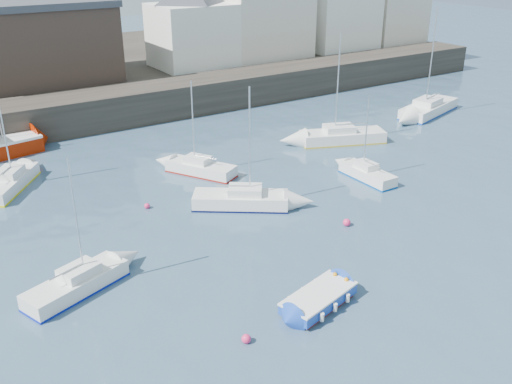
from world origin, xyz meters
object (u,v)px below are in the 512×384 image
blue_dinghy (319,299)px  sailboat_h (9,182)px  sailboat_c (367,173)px  buoy_mid (347,226)px  buoy_far (147,208)px  sailboat_d (342,136)px  buoy_near (246,342)px  sailboat_f (201,168)px  sailboat_b (241,199)px  sailboat_g (429,108)px  sailboat_a (77,283)px

blue_dinghy → sailboat_h: (-9.08, 21.96, 0.08)m
sailboat_c → buoy_mid: size_ratio=13.02×
blue_dinghy → buoy_far: bearing=100.1°
sailboat_d → buoy_near: size_ratio=21.56×
sailboat_f → buoy_mid: sailboat_f is taller
sailboat_d → buoy_far: size_ratio=24.68×
sailboat_b → buoy_far: (-5.10, 3.01, -0.50)m
sailboat_b → sailboat_f: 6.26m
blue_dinghy → buoy_near: blue_dinghy is taller
sailboat_b → sailboat_g: size_ratio=0.78×
sailboat_b → sailboat_c: size_ratio=1.30×
sailboat_g → buoy_far: bearing=-171.0°
sailboat_f → sailboat_h: bearing=158.9°
sailboat_b → buoy_far: bearing=149.4°
sailboat_a → sailboat_f: bearing=40.1°
sailboat_b → buoy_near: 13.28m
sailboat_g → sailboat_d: bearing=-171.3°
sailboat_f → buoy_far: (-5.51, -3.23, -0.47)m
sailboat_h → buoy_mid: size_ratio=16.53×
blue_dinghy → sailboat_d: (16.14, 17.09, 0.13)m
sailboat_c → buoy_mid: sailboat_c is taller
sailboat_d → buoy_far: 18.89m
sailboat_c → sailboat_h: sailboat_h is taller
blue_dinghy → sailboat_a: 11.52m
sailboat_d → buoy_near: 26.78m
sailboat_b → buoy_mid: bearing=-55.4°
sailboat_b → sailboat_g: bearing=17.0°
sailboat_f → buoy_near: 19.08m
sailboat_b → sailboat_h: (-11.68, 10.92, -0.01)m
sailboat_g → blue_dinghy: bearing=-146.5°
sailboat_a → sailboat_b: bearing=18.3°
sailboat_h → sailboat_b: bearing=-43.1°
sailboat_b → sailboat_h: 15.99m
sailboat_a → sailboat_c: (21.33, 2.81, -0.02)m
sailboat_d → buoy_near: sailboat_d is taller
blue_dinghy → sailboat_c: 15.91m
sailboat_b → buoy_mid: size_ratio=16.91×
sailboat_c → sailboat_f: sailboat_f is taller
buoy_near → sailboat_h: bearing=102.4°
sailboat_f → sailboat_g: size_ratio=0.68×
sailboat_g → sailboat_h: sailboat_g is taller
sailboat_c → sailboat_g: size_ratio=0.60×
sailboat_g → buoy_far: size_ratio=27.57×
sailboat_b → sailboat_h: sailboat_b is taller
sailboat_d → buoy_mid: size_ratio=19.50×
blue_dinghy → sailboat_g: sailboat_g is taller
blue_dinghy → sailboat_a: size_ratio=0.62×
blue_dinghy → sailboat_d: sailboat_d is taller
sailboat_h → buoy_far: bearing=-50.2°
sailboat_h → buoy_mid: sailboat_h is taller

